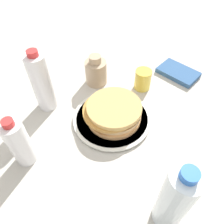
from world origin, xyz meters
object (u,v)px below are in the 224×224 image
(plate, at_px, (112,118))
(water_bottle_mid, at_px, (19,143))
(cream_jug, at_px, (96,71))
(water_bottle_near, at_px, (42,82))
(pancake_stack, at_px, (113,112))
(juice_glass, at_px, (143,79))
(water_bottle_far, at_px, (175,199))

(plate, height_order, water_bottle_mid, water_bottle_mid)
(cream_jug, relative_size, water_bottle_near, 0.53)
(plate, bearing_deg, pancake_stack, -173.22)
(juice_glass, distance_m, water_bottle_mid, 0.50)
(cream_jug, relative_size, water_bottle_mid, 0.68)
(water_bottle_mid, bearing_deg, plate, -139.23)
(plate, relative_size, pancake_stack, 1.38)
(water_bottle_mid, height_order, water_bottle_far, water_bottle_far)
(cream_jug, xyz_separation_m, water_bottle_far, (-0.29, 0.48, 0.06))
(plate, relative_size, water_bottle_far, 1.12)
(juice_glass, height_order, water_bottle_mid, water_bottle_mid)
(pancake_stack, height_order, cream_jug, cream_jug)
(juice_glass, xyz_separation_m, water_bottle_mid, (0.32, 0.38, 0.04))
(juice_glass, bearing_deg, water_bottle_near, 25.34)
(water_bottle_far, bearing_deg, plate, -56.68)
(water_bottle_far, bearing_deg, cream_jug, -58.87)
(juice_glass, relative_size, water_bottle_far, 0.33)
(plate, relative_size, water_bottle_mid, 1.50)
(water_bottle_mid, bearing_deg, water_bottle_near, -85.30)
(juice_glass, distance_m, water_bottle_far, 0.50)
(pancake_stack, distance_m, cream_jug, 0.21)
(pancake_stack, height_order, water_bottle_mid, water_bottle_mid)
(pancake_stack, distance_m, water_bottle_far, 0.35)
(pancake_stack, xyz_separation_m, juice_glass, (-0.09, -0.19, -0.00))
(plate, relative_size, juice_glass, 3.35)
(plate, height_order, pancake_stack, pancake_stack)
(pancake_stack, relative_size, cream_jug, 1.59)
(cream_jug, height_order, water_bottle_near, water_bottle_near)
(plate, xyz_separation_m, water_bottle_mid, (0.23, 0.20, 0.08))
(cream_jug, xyz_separation_m, water_bottle_mid, (0.13, 0.39, 0.03))
(pancake_stack, bearing_deg, water_bottle_near, -6.33)
(water_bottle_near, relative_size, water_bottle_mid, 1.28)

